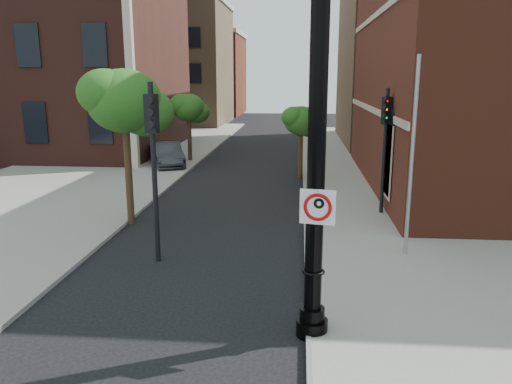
# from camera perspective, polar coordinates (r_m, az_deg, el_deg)

# --- Properties ---
(ground) EXTENTS (120.00, 120.00, 0.00)m
(ground) POSITION_cam_1_polar(r_m,az_deg,el_deg) (10.31, -5.92, -15.57)
(ground) COLOR black
(ground) RESTS_ON ground
(sidewalk_right) EXTENTS (8.00, 60.00, 0.12)m
(sidewalk_right) POSITION_cam_1_polar(r_m,az_deg,el_deg) (19.94, 17.01, -1.65)
(sidewalk_right) COLOR gray
(sidewalk_right) RESTS_ON ground
(sidewalk_left) EXTENTS (10.00, 50.00, 0.12)m
(sidewalk_left) POSITION_cam_1_polar(r_m,az_deg,el_deg) (29.38, -16.66, 2.98)
(sidewalk_left) COLOR gray
(sidewalk_left) RESTS_ON ground
(curb_edge) EXTENTS (0.10, 60.00, 0.14)m
(curb_edge) POSITION_cam_1_polar(r_m,az_deg,el_deg) (19.49, 5.58, -1.43)
(curb_edge) COLOR gray
(curb_edge) RESTS_ON ground
(victorian_building) EXTENTS (18.60, 14.60, 17.95)m
(victorian_building) POSITION_cam_1_polar(r_m,az_deg,el_deg) (37.56, -24.55, 17.78)
(victorian_building) COLOR #4F251D
(victorian_building) RESTS_ON ground
(bg_building_tan_a) EXTENTS (12.00, 12.00, 12.00)m
(bg_building_tan_a) POSITION_cam_1_polar(r_m,az_deg,el_deg) (54.66, -9.90, 14.01)
(bg_building_tan_a) COLOR olive
(bg_building_tan_a) RESTS_ON ground
(bg_building_red) EXTENTS (12.00, 12.00, 10.00)m
(bg_building_red) POSITION_cam_1_polar(r_m,az_deg,el_deg) (68.29, -6.81, 13.05)
(bg_building_red) COLOR maroon
(bg_building_red) RESTS_ON ground
(bg_building_tan_b) EXTENTS (22.00, 14.00, 14.00)m
(bg_building_tan_b) POSITION_cam_1_polar(r_m,az_deg,el_deg) (41.44, 25.96, 14.67)
(bg_building_tan_b) COLOR olive
(bg_building_tan_b) RESTS_ON ground
(lamppost) EXTENTS (0.62, 0.62, 7.32)m
(lamppost) POSITION_cam_1_polar(r_m,az_deg,el_deg) (9.07, 6.90, 3.11)
(lamppost) COLOR black
(lamppost) RESTS_ON ground
(no_parking_sign) EXTENTS (0.64, 0.17, 0.65)m
(no_parking_sign) POSITION_cam_1_polar(r_m,az_deg,el_deg) (9.05, 7.05, -1.69)
(no_parking_sign) COLOR white
(no_parking_sign) RESTS_ON ground
(parked_car) EXTENTS (2.97, 4.44, 1.38)m
(parked_car) POSITION_cam_1_polar(r_m,az_deg,el_deg) (28.33, -10.15, 4.26)
(parked_car) COLOR #2C2C31
(parked_car) RESTS_ON ground
(traffic_signal_left) EXTENTS (0.33, 0.41, 4.80)m
(traffic_signal_left) POSITION_cam_1_polar(r_m,az_deg,el_deg) (13.27, -11.71, 5.46)
(traffic_signal_left) COLOR black
(traffic_signal_left) RESTS_ON ground
(traffic_signal_right) EXTENTS (0.36, 0.40, 4.53)m
(traffic_signal_right) POSITION_cam_1_polar(r_m,az_deg,el_deg) (18.13, 14.58, 6.72)
(traffic_signal_right) COLOR black
(traffic_signal_right) RESTS_ON ground
(utility_pole) EXTENTS (0.11, 0.11, 5.49)m
(utility_pole) POSITION_cam_1_polar(r_m,az_deg,el_deg) (13.96, 17.37, 3.46)
(utility_pole) COLOR #999999
(utility_pole) RESTS_ON ground
(street_tree_a) EXTENTS (2.88, 2.60, 5.19)m
(street_tree_a) POSITION_cam_1_polar(r_m,az_deg,el_deg) (17.04, -14.65, 9.84)
(street_tree_a) COLOR #352115
(street_tree_a) RESTS_ON ground
(street_tree_b) EXTENTS (2.20, 1.99, 3.97)m
(street_tree_b) POSITION_cam_1_polar(r_m,az_deg,el_deg) (29.44, -7.63, 9.44)
(street_tree_b) COLOR #352115
(street_tree_b) RESTS_ON ground
(street_tree_c) EXTENTS (1.96, 1.78, 3.54)m
(street_tree_c) POSITION_cam_1_polar(r_m,az_deg,el_deg) (24.50, 5.21, 7.98)
(street_tree_c) COLOR #352115
(street_tree_c) RESTS_ON ground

